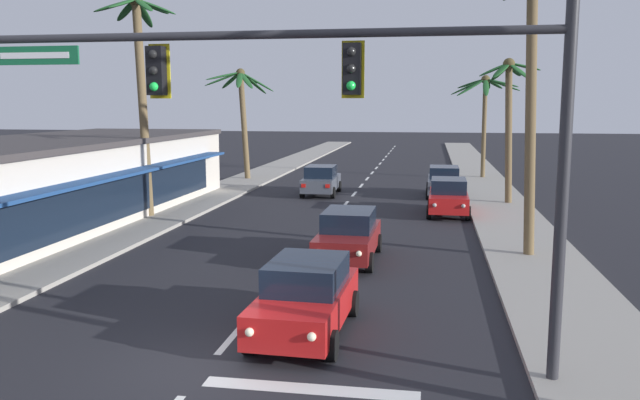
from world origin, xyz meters
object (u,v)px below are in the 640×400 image
palm_left_third (242,100)px  storefront_strip_left (35,184)px  sedan_lead_at_stop_bar (306,297)px  sedan_parked_nearest_kerb (444,181)px  sedan_oncoming_far (321,180)px  sedan_third_in_queue (348,235)px  palm_left_second (141,69)px  palm_right_third (509,104)px  palm_right_second (531,51)px  palm_right_farthest (485,98)px  sedan_parked_mid_kerb (448,196)px  traffic_signal_mast (362,104)px

palm_left_third → storefront_strip_left: 18.67m
sedan_lead_at_stop_bar → sedan_parked_nearest_kerb: 23.21m
sedan_oncoming_far → sedan_parked_nearest_kerb: (6.93, 0.57, 0.00)m
sedan_third_in_queue → sedan_oncoming_far: bearing=102.8°
palm_left_second → palm_right_third: palm_left_second is taller
palm_left_third → palm_right_second: bearing=-52.2°
sedan_parked_nearest_kerb → palm_right_farthest: size_ratio=0.63×
sedan_parked_nearest_kerb → sedan_parked_mid_kerb: (0.09, -6.12, 0.00)m
sedan_lead_at_stop_bar → traffic_signal_mast: bearing=-53.6°
sedan_oncoming_far → palm_right_farthest: palm_right_farthest is taller
sedan_lead_at_stop_bar → palm_right_second: bearing=55.1°
traffic_signal_mast → palm_left_third: (-11.30, 30.54, 0.29)m
sedan_parked_mid_kerb → sedan_lead_at_stop_bar: bearing=-102.1°
sedan_lead_at_stop_bar → sedan_oncoming_far: (-3.41, 22.37, 0.00)m
sedan_third_in_queue → palm_right_farthest: palm_right_farthest is taller
sedan_lead_at_stop_bar → sedan_oncoming_far: size_ratio=1.00×
sedan_oncoming_far → palm_left_third: bearing=136.0°
palm_right_third → storefront_strip_left: bearing=-154.8°
sedan_third_in_queue → sedan_parked_mid_kerb: size_ratio=1.00×
sedan_third_in_queue → palm_left_third: (-9.96, 21.59, 4.59)m
palm_right_second → storefront_strip_left: bearing=173.2°
sedan_third_in_queue → sedan_oncoming_far: 15.75m
sedan_oncoming_far → palm_left_second: bearing=-126.5°
palm_left_second → palm_right_second: palm_right_second is taller
sedan_third_in_queue → sedan_parked_nearest_kerb: bearing=77.9°
sedan_parked_mid_kerb → palm_right_third: size_ratio=0.60×
palm_right_farthest → sedan_parked_mid_kerb: bearing=-100.1°
sedan_lead_at_stop_bar → palm_right_farthest: size_ratio=0.63×
traffic_signal_mast → palm_left_second: bearing=126.6°
traffic_signal_mast → sedan_lead_at_stop_bar: (-1.43, 1.93, -4.30)m
palm_left_third → palm_right_farthest: (16.21, 3.53, 0.11)m
sedan_lead_at_stop_bar → sedan_parked_mid_kerb: bearing=77.9°
sedan_oncoming_far → sedan_parked_mid_kerb: size_ratio=1.00×
palm_left_third → palm_right_second: palm_right_second is taller
sedan_third_in_queue → palm_right_farthest: 26.31m
traffic_signal_mast → sedan_parked_mid_kerb: (2.17, 18.75, -4.30)m
sedan_third_in_queue → palm_left_second: (-10.10, 6.44, 5.83)m
sedan_parked_mid_kerb → palm_right_second: bearing=-75.2°
palm_right_second → palm_left_second: bearing=162.2°
palm_left_second → palm_right_third: size_ratio=1.33×
traffic_signal_mast → palm_right_third: bearing=76.9°
palm_left_second → palm_right_farthest: size_ratio=1.39×
palm_right_second → palm_right_farthest: (0.50, 23.76, -1.31)m
palm_left_second → palm_left_third: size_ratio=1.32×
traffic_signal_mast → sedan_parked_mid_kerb: bearing=83.4°
palm_right_second → sedan_parked_mid_kerb: bearing=104.8°
sedan_third_in_queue → sedan_parked_mid_kerb: 10.41m
sedan_lead_at_stop_bar → storefront_strip_left: size_ratio=0.18×
sedan_parked_mid_kerb → palm_right_second: 10.60m
palm_right_second → sedan_parked_nearest_kerb: bearing=99.0°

